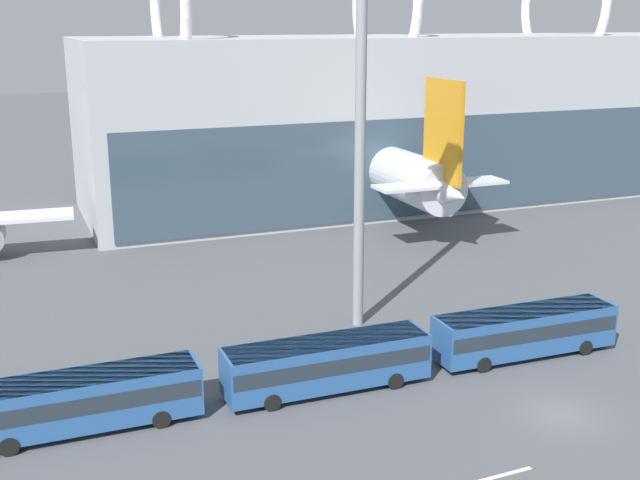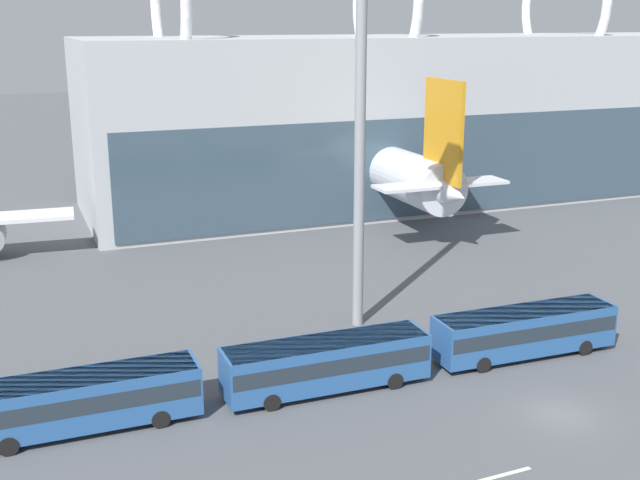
{
  "view_description": "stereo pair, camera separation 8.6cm",
  "coord_description": "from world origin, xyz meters",
  "px_view_note": "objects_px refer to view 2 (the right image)",
  "views": [
    {
      "loc": [
        -26.98,
        -32.1,
        20.91
      ],
      "look_at": [
        -4.31,
        24.87,
        4.0
      ],
      "focal_mm": 45.0,
      "sensor_mm": 36.0,
      "label": 1
    },
    {
      "loc": [
        -26.9,
        -32.13,
        20.91
      ],
      "look_at": [
        -4.31,
        24.87,
        4.0
      ],
      "focal_mm": 45.0,
      "sensor_mm": 36.0,
      "label": 2
    }
  ],
  "objects_px": {
    "shuttle_bus_2": "(524,329)",
    "floodlight_mast": "(361,75)",
    "airliner_at_gate_far": "(377,165)",
    "shuttle_bus_1": "(327,361)",
    "airliner_parked_remote": "(605,123)",
    "shuttle_bus_0": "(82,398)"
  },
  "relations": [
    {
      "from": "shuttle_bus_2",
      "to": "floodlight_mast",
      "type": "height_order",
      "value": "floodlight_mast"
    },
    {
      "from": "shuttle_bus_1",
      "to": "shuttle_bus_2",
      "type": "xyz_separation_m",
      "value": [
        13.64,
        -0.06,
        0.0
      ]
    },
    {
      "from": "shuttle_bus_2",
      "to": "floodlight_mast",
      "type": "relative_size",
      "value": 0.43
    },
    {
      "from": "shuttle_bus_1",
      "to": "floodlight_mast",
      "type": "distance_m",
      "value": 18.95
    },
    {
      "from": "shuttle_bus_0",
      "to": "floodlight_mast",
      "type": "distance_m",
      "value": 26.5
    },
    {
      "from": "shuttle_bus_1",
      "to": "airliner_at_gate_far",
      "type": "bearing_deg",
      "value": 61.16
    },
    {
      "from": "airliner_parked_remote",
      "to": "floodlight_mast",
      "type": "height_order",
      "value": "floodlight_mast"
    },
    {
      "from": "shuttle_bus_1",
      "to": "airliner_parked_remote",
      "type": "bearing_deg",
      "value": 40.52
    },
    {
      "from": "shuttle_bus_2",
      "to": "shuttle_bus_1",
      "type": "bearing_deg",
      "value": -179.13
    },
    {
      "from": "shuttle_bus_1",
      "to": "shuttle_bus_2",
      "type": "bearing_deg",
      "value": 0.24
    },
    {
      "from": "airliner_parked_remote",
      "to": "shuttle_bus_0",
      "type": "height_order",
      "value": "airliner_parked_remote"
    },
    {
      "from": "airliner_at_gate_far",
      "to": "shuttle_bus_1",
      "type": "distance_m",
      "value": 43.66
    },
    {
      "from": "shuttle_bus_2",
      "to": "floodlight_mast",
      "type": "bearing_deg",
      "value": 131.5
    },
    {
      "from": "shuttle_bus_0",
      "to": "floodlight_mast",
      "type": "relative_size",
      "value": 0.43
    },
    {
      "from": "airliner_at_gate_far",
      "to": "shuttle_bus_1",
      "type": "relative_size",
      "value": 3.08
    },
    {
      "from": "airliner_parked_remote",
      "to": "shuttle_bus_2",
      "type": "bearing_deg",
      "value": -46.34
    },
    {
      "from": "airliner_at_gate_far",
      "to": "shuttle_bus_1",
      "type": "xyz_separation_m",
      "value": [
        -21.3,
        -37.92,
        -3.83
      ]
    },
    {
      "from": "shuttle_bus_0",
      "to": "shuttle_bus_1",
      "type": "height_order",
      "value": "same"
    },
    {
      "from": "shuttle_bus_1",
      "to": "shuttle_bus_2",
      "type": "distance_m",
      "value": 13.64
    },
    {
      "from": "airliner_parked_remote",
      "to": "floodlight_mast",
      "type": "bearing_deg",
      "value": -54.66
    },
    {
      "from": "airliner_parked_remote",
      "to": "shuttle_bus_2",
      "type": "xyz_separation_m",
      "value": [
        -56.3,
        -58.82,
        -3.69
      ]
    },
    {
      "from": "airliner_parked_remote",
      "to": "shuttle_bus_2",
      "type": "distance_m",
      "value": 81.5
    }
  ]
}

